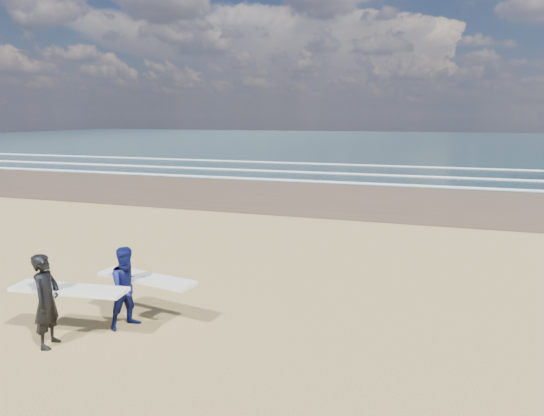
% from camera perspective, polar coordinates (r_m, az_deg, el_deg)
% --- Properties ---
extents(ocean, '(220.00, 100.00, 0.02)m').
position_cam_1_polar(ocean, '(80.03, 27.51, 6.67)').
color(ocean, '#1A3139').
rests_on(ocean, ground).
extents(surfer_near, '(2.24, 1.09, 1.74)m').
position_cam_1_polar(surfer_near, '(9.75, -24.65, -9.68)').
color(surfer_near, black).
rests_on(surfer_near, ground).
extents(surfer_far, '(2.26, 1.28, 1.63)m').
position_cam_1_polar(surfer_far, '(10.07, -16.39, -8.83)').
color(surfer_far, '#0D134D').
rests_on(surfer_far, ground).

